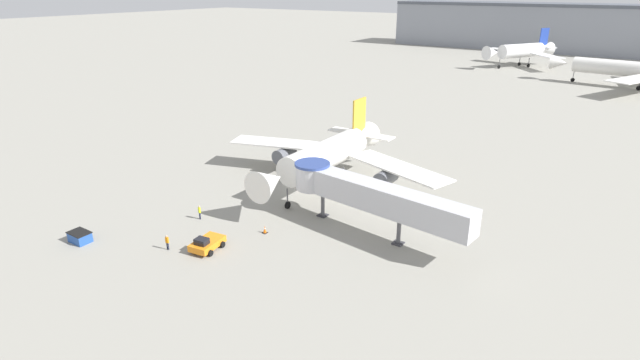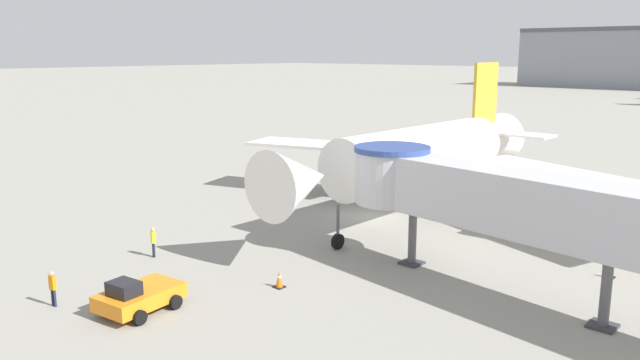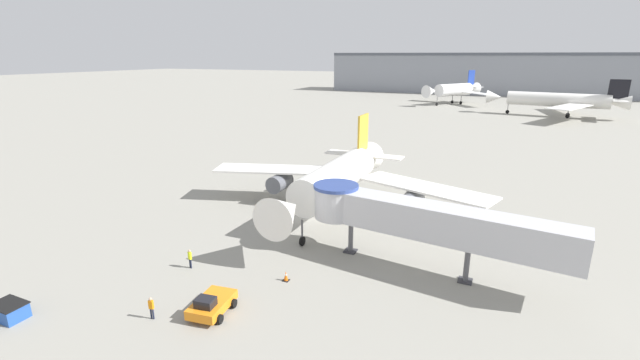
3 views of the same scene
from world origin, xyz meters
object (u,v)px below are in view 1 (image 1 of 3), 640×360
Objects in this scene: jet_bridge at (365,193)px; ground_crew_marshaller at (167,241)px; background_jet_black_tail at (633,69)px; main_airplane at (327,155)px; traffic_cone_near_nose at (265,230)px; ground_crew_wing_walker at (200,211)px; service_container_blue at (80,237)px; background_jet_blue_tail at (522,51)px; pushback_tug_orange at (207,243)px; traffic_cone_starboard_wing at (408,215)px.

jet_bridge is 13.37× the size of ground_crew_marshaller.
main_airplane is at bearing -9.75° from background_jet_black_tail.
background_jet_black_tail reaches higher than traffic_cone_near_nose.
ground_crew_wing_walker is 122.73m from background_jet_black_tail.
traffic_cone_near_nose is 119.16m from background_jet_black_tail.
jet_bridge is at bearing -144.94° from ground_crew_marshaller.
ground_crew_wing_walker is at bearing -169.91° from traffic_cone_near_nose.
background_jet_black_tail is (41.27, 128.48, 4.27)m from service_container_blue.
pushback_tug_orange is at bearing -57.34° from background_jet_blue_tail.
ground_crew_wing_walker is at bearing -59.72° from background_jet_blue_tail.
service_container_blue is at bearing -115.31° from main_airplane.
jet_bridge is 7.60m from traffic_cone_starboard_wing.
background_jet_black_tail reaches higher than pushback_tug_orange.
background_jet_black_tail is (17.76, 109.68, 0.30)m from jet_bridge.
service_container_blue is at bearing -101.37° from ground_crew_wing_walker.
main_airplane reaches higher than ground_crew_marshaller.
jet_bridge is 5.68× the size of pushback_tug_orange.
main_airplane is 40.35× the size of traffic_cone_near_nose.
background_jet_blue_tail reaches higher than traffic_cone_near_nose.
ground_crew_marshaller is at bearing -99.75° from main_airplane.
jet_bridge is 0.81× the size of background_jet_blue_tail.
traffic_cone_near_nose is at bearing -56.22° from background_jet_blue_tail.
traffic_cone_near_nose reaches higher than traffic_cone_starboard_wing.
traffic_cone_starboard_wing is at bearing 46.79° from traffic_cone_near_nose.
jet_bridge is at bearing 36.46° from traffic_cone_near_nose.
ground_crew_wing_walker is (6.39, 10.88, 0.41)m from service_container_blue.
main_airplane is 14.16m from traffic_cone_starboard_wing.
traffic_cone_starboard_wing is 0.44× the size of ground_crew_wing_walker.
ground_crew_marshaller is at bearing -130.06° from traffic_cone_starboard_wing.
background_jet_blue_tail is at bearing 83.51° from pushback_tug_orange.
traffic_cone_near_nose is at bearing -83.26° from main_airplane.
ground_crew_wing_walker is at bearing -79.75° from ground_crew_marshaller.
ground_crew_marshaller is at bearing -50.26° from ground_crew_wing_walker.
jet_bridge reaches higher than traffic_cone_near_nose.
pushback_tug_orange is at bearing -127.38° from traffic_cone_starboard_wing.
background_jet_black_tail reaches higher than service_container_blue.
traffic_cone_starboard_wing is (11.42, 12.16, -0.05)m from traffic_cone_near_nose.
service_container_blue is at bearing -11.91° from background_jet_black_tail.
traffic_cone_near_nose is 8.58m from ground_crew_wing_walker.
background_jet_black_tail is at bearing 92.52° from ground_crew_wing_walker.
pushback_tug_orange is 13.78m from service_container_blue.
ground_crew_wing_walker reaches higher than pushback_tug_orange.
background_jet_black_tail is (34.89, 117.61, 3.86)m from ground_crew_wing_walker.
traffic_cone_starboard_wing is at bearing 43.08° from service_container_blue.
background_jet_blue_tail is 38.99m from background_jet_black_tail.
ground_crew_marshaller is (-3.30, -2.25, 0.24)m from pushback_tug_orange.
ground_crew_wing_walker reaches higher than traffic_cone_near_nose.
pushback_tug_orange is 2.36× the size of ground_crew_marshaller.
traffic_cone_starboard_wing is (13.97, 18.28, -0.35)m from pushback_tug_orange.
service_container_blue reaches higher than traffic_cone_near_nose.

